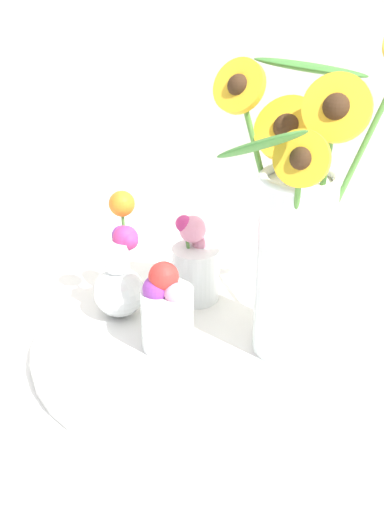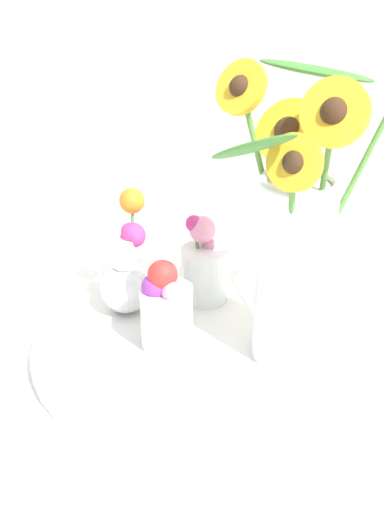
{
  "view_description": "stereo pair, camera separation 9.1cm",
  "coord_description": "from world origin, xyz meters",
  "px_view_note": "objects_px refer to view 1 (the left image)",
  "views": [
    {
      "loc": [
        0.37,
        -0.62,
        0.57
      ],
      "look_at": [
        -0.04,
        0.08,
        0.15
      ],
      "focal_mm": 50.0,
      "sensor_mm": 36.0,
      "label": 1
    },
    {
      "loc": [
        0.44,
        -0.57,
        0.57
      ],
      "look_at": [
        -0.04,
        0.08,
        0.15
      ],
      "focal_mm": 50.0,
      "sensor_mm": 36.0,
      "label": 2
    }
  ],
  "objects_px": {
    "serving_tray": "(192,346)",
    "vase_small_back": "(195,265)",
    "mason_jar_sunflowers": "(297,235)",
    "vase_small_center": "(166,310)",
    "vase_bulb_right": "(120,273)"
  },
  "relations": [
    {
      "from": "mason_jar_sunflowers",
      "to": "vase_bulb_right",
      "type": "height_order",
      "value": "mason_jar_sunflowers"
    },
    {
      "from": "vase_bulb_right",
      "to": "vase_small_center",
      "type": "bearing_deg",
      "value": -22.88
    },
    {
      "from": "vase_small_center",
      "to": "vase_bulb_right",
      "type": "relative_size",
      "value": 0.75
    },
    {
      "from": "serving_tray",
      "to": "vase_small_back",
      "type": "relative_size",
      "value": 3.33
    },
    {
      "from": "serving_tray",
      "to": "vase_small_center",
      "type": "relative_size",
      "value": 3.35
    },
    {
      "from": "mason_jar_sunflowers",
      "to": "vase_small_back",
      "type": "xyz_separation_m",
      "value": [
        -0.18,
        0.05,
        -0.11
      ]
    },
    {
      "from": "serving_tray",
      "to": "mason_jar_sunflowers",
      "type": "distance_m",
      "value": 0.22
    },
    {
      "from": "vase_bulb_right",
      "to": "vase_small_back",
      "type": "xyz_separation_m",
      "value": [
        0.07,
        0.09,
        -0.01
      ]
    },
    {
      "from": "vase_bulb_right",
      "to": "vase_small_back",
      "type": "relative_size",
      "value": 1.33
    },
    {
      "from": "vase_small_center",
      "to": "vase_small_back",
      "type": "height_order",
      "value": "same"
    },
    {
      "from": "serving_tray",
      "to": "vase_bulb_right",
      "type": "distance_m",
      "value": 0.15
    },
    {
      "from": "mason_jar_sunflowers",
      "to": "vase_small_center",
      "type": "bearing_deg",
      "value": -149.8
    },
    {
      "from": "mason_jar_sunflowers",
      "to": "vase_bulb_right",
      "type": "distance_m",
      "value": 0.27
    },
    {
      "from": "vase_bulb_right",
      "to": "serving_tray",
      "type": "bearing_deg",
      "value": -7.07
    },
    {
      "from": "mason_jar_sunflowers",
      "to": "vase_small_center",
      "type": "height_order",
      "value": "mason_jar_sunflowers"
    }
  ]
}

